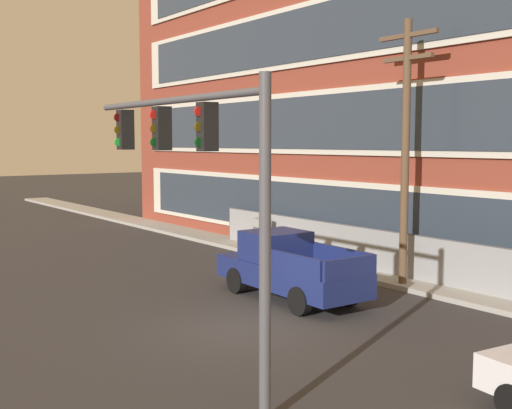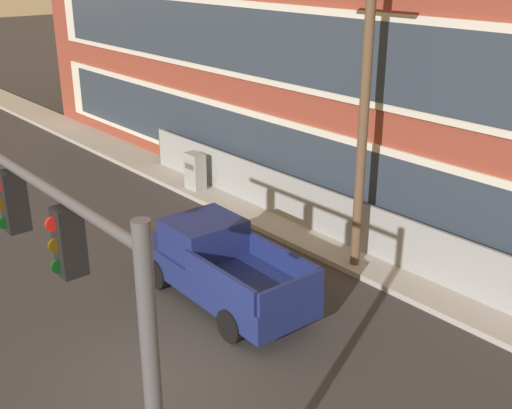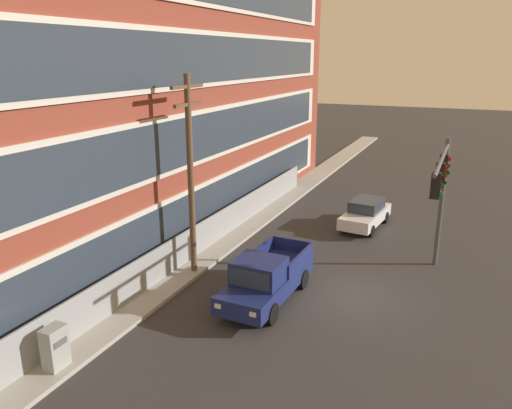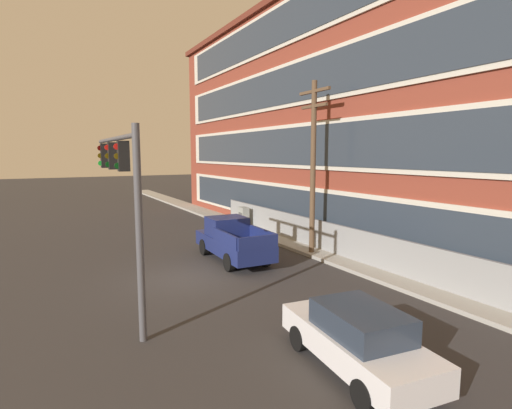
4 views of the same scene
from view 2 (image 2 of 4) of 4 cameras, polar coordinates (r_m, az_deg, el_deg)
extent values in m
plane|color=#333030|center=(13.94, -8.74, -15.11)|extent=(160.00, 160.00, 0.00)
cube|color=#9E9B93|center=(18.16, 11.39, -5.68)|extent=(80.00, 1.77, 0.16)
cube|color=beige|center=(18.21, 12.61, 0.75)|extent=(40.32, 0.10, 2.56)
cube|color=#2D3844|center=(18.16, 12.50, 0.71)|extent=(38.57, 0.06, 2.13)
cube|color=beige|center=(17.30, 13.58, 11.81)|extent=(40.32, 0.10, 2.56)
cube|color=#2D3844|center=(17.25, 13.46, 11.80)|extent=(38.57, 0.06, 2.13)
cube|color=gray|center=(17.22, 16.51, -5.01)|extent=(27.07, 0.04, 1.64)
cylinder|color=#4C4C51|center=(26.42, -8.52, 4.98)|extent=(0.06, 0.06, 1.64)
cylinder|color=#4C4C51|center=(16.89, 16.80, -2.52)|extent=(27.07, 0.05, 0.05)
cylinder|color=#4C4C51|center=(9.17, -20.36, 2.88)|extent=(6.36, 0.14, 0.14)
cube|color=black|center=(8.12, -16.25, -3.15)|extent=(0.28, 0.32, 0.90)
cylinder|color=red|center=(7.95, -17.62, -1.66)|extent=(0.04, 0.18, 0.18)
cylinder|color=#503E08|center=(8.06, -17.40, -3.49)|extent=(0.04, 0.18, 0.18)
cylinder|color=#0A4011|center=(8.18, -17.19, -5.26)|extent=(0.04, 0.18, 0.18)
cube|color=black|center=(9.66, -20.70, 0.29)|extent=(0.28, 0.32, 0.90)
cylinder|color=#503E08|center=(9.61, -21.69, 0.03)|extent=(0.04, 0.18, 0.18)
cylinder|color=#0A4011|center=(9.71, -21.47, -1.50)|extent=(0.04, 0.18, 0.18)
cube|color=navy|center=(16.15, -3.07, -6.20)|extent=(5.37, 2.10, 0.70)
cube|color=navy|center=(16.35, -4.65, -2.78)|extent=(1.65, 1.83, 0.89)
cube|color=#283342|center=(16.98, -6.21, -1.88)|extent=(0.11, 1.59, 0.66)
cube|color=navy|center=(14.53, -3.27, -6.77)|extent=(2.66, 0.20, 0.56)
cube|color=navy|center=(15.53, 2.21, -4.78)|extent=(2.66, 0.20, 0.56)
cube|color=navy|center=(14.06, 3.18, -7.82)|extent=(0.16, 1.86, 0.56)
cylinder|color=black|center=(17.09, -8.63, -6.10)|extent=(0.81, 0.28, 0.80)
cylinder|color=black|center=(17.93, -3.73, -4.50)|extent=(0.81, 0.28, 0.80)
cylinder|color=black|center=(14.76, -2.21, -10.67)|extent=(0.81, 0.28, 0.80)
cylinder|color=black|center=(15.72, 3.06, -8.50)|extent=(0.81, 0.28, 0.80)
cube|color=white|center=(17.84, -9.90, -3.32)|extent=(0.07, 0.24, 0.16)
cube|color=white|center=(18.45, -6.23, -2.24)|extent=(0.07, 0.24, 0.16)
cylinder|color=brown|center=(16.74, 9.54, 7.48)|extent=(0.26, 0.26, 8.55)
cube|color=#939993|center=(23.45, -5.43, 2.80)|extent=(0.73, 0.49, 1.50)
cube|color=#515151|center=(23.22, -5.96, 3.36)|extent=(0.51, 0.02, 0.20)
camera|label=1|loc=(5.94, -170.43, -58.38)|focal=45.00mm
camera|label=3|loc=(27.88, -39.12, 19.09)|focal=35.00mm
camera|label=4|loc=(6.36, 120.20, -43.54)|focal=28.00mm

